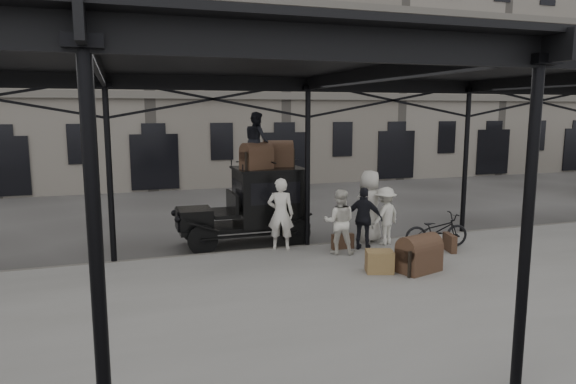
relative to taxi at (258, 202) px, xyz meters
name	(u,v)px	position (x,y,z in m)	size (l,w,h in m)	color
ground	(336,271)	(1.10, -3.09, -1.20)	(120.00, 120.00, 0.00)	#383533
platform	(376,297)	(1.10, -5.09, -1.13)	(28.00, 8.00, 0.15)	slate
canopy	(376,67)	(1.10, -4.81, 3.39)	(22.50, 9.00, 4.74)	black
building_frontage	(206,51)	(1.10, 14.91, 5.80)	(64.00, 8.00, 14.00)	slate
taxi	(258,202)	(0.00, 0.00, 0.00)	(3.65, 1.55, 2.18)	black
porter_left	(281,214)	(0.28, -1.29, -0.11)	(0.69, 0.45, 1.90)	silver
porter_midleft	(339,222)	(1.58, -2.16, -0.22)	(0.81, 0.63, 1.66)	beige
porter_centre	(369,206)	(2.86, -1.29, -0.05)	(0.98, 0.64, 2.00)	beige
porter_official	(364,219)	(2.35, -1.99, -0.23)	(0.96, 0.40, 1.64)	black
porter_right	(385,216)	(3.14, -1.68, -0.27)	(1.02, 0.58, 1.57)	beige
bicycle	(436,230)	(4.28, -2.41, -0.59)	(0.61, 1.76, 0.92)	black
porter_roof	(257,140)	(-0.03, -0.10, 1.76)	(0.76, 0.59, 1.56)	black
steamer_trunk_roof_near	(257,158)	(-0.08, -0.25, 1.28)	(0.83, 0.51, 0.61)	#483121
steamer_trunk_roof_far	(278,156)	(0.67, 0.20, 1.29)	(0.85, 0.52, 0.62)	#483121
steamer_trunk_platform	(419,256)	(2.69, -4.10, -0.70)	(0.97, 0.59, 0.71)	#483121
wicker_hamper	(379,261)	(1.81, -3.87, -0.80)	(0.60, 0.45, 0.50)	olive
suitcase_upright	(450,243)	(4.40, -2.85, -0.83)	(0.15, 0.60, 0.45)	#483121
suitcase_flat	(343,241)	(1.85, -1.78, -0.85)	(0.60, 0.15, 0.40)	#483121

